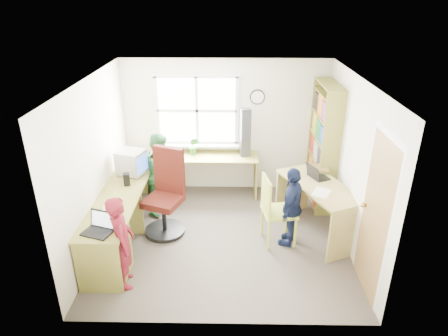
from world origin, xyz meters
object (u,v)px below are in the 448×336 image
l_desk (131,221)px  cd_tower (245,133)px  right_desk (319,198)px  crt_monitor (131,162)px  laptop_left (100,227)px  person_red (122,242)px  bookshelf (323,148)px  swivel_chair (166,197)px  wooden_chair (274,208)px  laptop_right (316,175)px  person_green (162,173)px  person_navy (292,207)px  potted_plant (194,146)px

l_desk → cd_tower: bearing=46.6°
right_desk → crt_monitor: bearing=146.2°
laptop_left → person_red: bearing=6.9°
bookshelf → swivel_chair: (-2.53, -0.97, -0.43)m
l_desk → crt_monitor: crt_monitor is taller
right_desk → cd_tower: size_ratio=1.86×
wooden_chair → laptop_right: wooden_chair is taller
laptop_left → laptop_right: size_ratio=1.06×
bookshelf → wooden_chair: size_ratio=1.99×
l_desk → bookshelf: bookshelf is taller
right_desk → swivel_chair: swivel_chair is taller
crt_monitor → laptop_right: 2.88m
crt_monitor → cd_tower: size_ratio=0.58×
l_desk → swivel_chair: (0.43, 0.50, 0.12)m
bookshelf → person_green: bearing=-172.6°
right_desk → laptop_left: 3.14m
person_green → person_navy: person_green is taller
person_green → person_navy: (2.01, -0.94, -0.08)m
laptop_left → swivel_chair: bearing=81.1°
laptop_right → potted_plant: (-1.96, 1.08, 0.03)m
person_red → laptop_left: bearing=61.0°
bookshelf → cd_tower: bookshelf is taller
person_green → swivel_chair: bearing=-149.1°
right_desk → potted_plant: bearing=122.2°
crt_monitor → bookshelf: bearing=28.5°
right_desk → person_green: person_green is taller
laptop_left → bookshelf: bearing=53.1°
wooden_chair → laptop_right: size_ratio=2.69×
crt_monitor → person_navy: (2.45, -0.76, -0.34)m
laptop_right → cd_tower: 1.52m
swivel_chair → right_desk: bearing=19.5°
wooden_chair → potted_plant: 2.05m
person_navy → laptop_right: bearing=165.3°
potted_plant → laptop_left: bearing=-110.9°
laptop_left → person_red: size_ratio=0.33×
right_desk → swivel_chair: 2.29m
bookshelf → person_red: bookshelf is taller
l_desk → cd_tower: size_ratio=3.47×
person_red → person_navy: person_red is taller
person_navy → crt_monitor: bearing=-82.6°
laptop_right → bookshelf: bearing=-42.3°
swivel_chair → cd_tower: size_ratio=1.56×
right_desk → crt_monitor: crt_monitor is taller
right_desk → potted_plant: potted_plant is taller
wooden_chair → person_navy: (0.25, -0.03, 0.04)m
swivel_chair → person_green: size_ratio=0.97×
right_desk → person_navy: bearing=-171.9°
l_desk → right_desk: size_ratio=1.86×
right_desk → laptop_left: size_ratio=3.80×
crt_monitor → wooden_chair: bearing=0.3°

